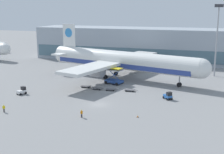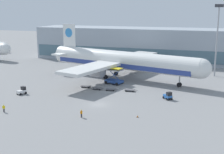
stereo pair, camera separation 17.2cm
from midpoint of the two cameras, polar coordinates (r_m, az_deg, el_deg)
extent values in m
plane|color=gray|center=(74.83, -2.54, -5.08)|extent=(400.00, 400.00, 0.00)
cube|color=#9EA8B2|center=(137.35, 4.76, 6.02)|extent=(90.00, 18.00, 14.00)
cube|color=slate|center=(129.01, 3.79, 4.19)|extent=(88.20, 0.20, 4.90)
cylinder|color=#9EA0A5|center=(109.27, 18.52, 6.02)|extent=(0.50, 0.50, 22.75)
cube|color=#333338|center=(108.67, 18.97, 12.24)|extent=(2.80, 0.50, 1.00)
cylinder|color=white|center=(100.55, 1.71, 3.10)|extent=(51.76, 18.84, 5.80)
cube|color=#2D428E|center=(100.77, 1.70, 2.37)|extent=(47.71, 17.67, 1.45)
sphere|color=white|center=(90.08, 15.99, 1.49)|extent=(5.68, 5.68, 5.68)
cone|color=white|center=(116.00, -9.37, 4.22)|extent=(7.57, 6.95, 5.51)
cube|color=white|center=(112.46, -7.91, 7.55)|extent=(5.14, 1.75, 8.00)
cylinder|color=#3384CC|center=(112.38, -7.93, 8.04)|extent=(3.23, 1.35, 3.20)
cube|color=white|center=(113.86, -8.21, 4.40)|extent=(6.79, 13.49, 0.50)
cube|color=white|center=(102.02, 0.45, 2.83)|extent=(19.95, 48.46, 0.90)
cylinder|color=#9EA0A5|center=(94.16, -2.84, 0.87)|extent=(4.77, 3.78, 2.80)
cylinder|color=#9EA0A5|center=(110.84, 3.25, 2.66)|extent=(4.77, 3.78, 2.80)
cylinder|color=#9EA0A5|center=(92.72, 12.19, -0.17)|extent=(0.36, 0.36, 4.00)
cylinder|color=black|center=(93.18, 12.13, -1.37)|extent=(1.49, 1.20, 1.30)
cylinder|color=#9EA0A5|center=(100.74, -1.28, 1.13)|extent=(0.36, 0.36, 4.00)
cylinder|color=black|center=(101.16, -1.27, 0.02)|extent=(1.49, 1.20, 1.30)
cylinder|color=#9EA0A5|center=(105.99, 0.67, 1.71)|extent=(0.36, 0.36, 4.00)
cylinder|color=black|center=(106.39, 0.67, 0.65)|extent=(1.49, 1.20, 1.30)
sphere|color=white|center=(141.07, -19.05, 4.84)|extent=(4.92, 4.92, 4.92)
cube|color=#284C99|center=(94.75, 0.32, -0.76)|extent=(5.79, 4.22, 0.70)
cube|color=#B2B2B7|center=(94.00, 0.32, 1.32)|extent=(5.50, 4.01, 0.30)
cube|color=yellow|center=(93.89, 0.32, 1.65)|extent=(5.50, 4.01, 0.08)
cube|color=#284C99|center=(94.32, 0.32, 0.38)|extent=(4.16, 1.24, 3.29)
cube|color=#284C99|center=(94.32, 0.32, 0.38)|extent=(4.16, 1.24, 3.29)
cylinder|color=black|center=(95.07, 1.80, -0.93)|extent=(0.96, 0.58, 0.90)
cylinder|color=black|center=(92.59, 0.84, -1.30)|extent=(0.96, 0.58, 0.90)
cylinder|color=black|center=(97.09, -0.17, -0.64)|extent=(0.96, 0.58, 0.90)
cylinder|color=black|center=(94.66, -1.16, -0.99)|extent=(0.96, 0.58, 0.90)
cube|color=#2D66B7|center=(80.26, 10.08, -3.51)|extent=(2.56, 2.66, 0.80)
cube|color=black|center=(79.51, 10.35, -3.04)|extent=(1.53, 1.49, 0.90)
cube|color=black|center=(79.36, 10.55, -3.93)|extent=(1.06, 0.95, 0.24)
cylinder|color=black|center=(80.10, 10.80, -3.87)|extent=(0.57, 0.61, 0.60)
cylinder|color=black|center=(79.36, 9.95, -4.00)|extent=(0.57, 0.61, 0.60)
cylinder|color=black|center=(81.39, 10.18, -3.58)|extent=(0.57, 0.61, 0.60)
cylinder|color=black|center=(80.66, 9.34, -3.70)|extent=(0.57, 0.61, 0.60)
cube|color=silver|center=(86.79, -16.29, -2.60)|extent=(2.13, 2.65, 0.80)
cube|color=black|center=(86.93, -15.97, -1.98)|extent=(1.48, 1.29, 0.90)
cube|color=black|center=(87.53, -15.62, -2.62)|extent=(1.23, 0.60, 0.24)
cylinder|color=black|center=(87.89, -16.10, -2.67)|extent=(0.44, 0.65, 0.60)
cylinder|color=black|center=(86.77, -15.57, -2.84)|extent=(0.44, 0.65, 0.60)
cylinder|color=black|center=(87.03, -16.97, -2.88)|extent=(0.44, 0.65, 0.60)
cylinder|color=black|center=(85.90, -16.45, -3.05)|extent=(0.44, 0.65, 0.60)
cube|color=#56565B|center=(90.67, -4.86, -1.67)|extent=(2.85, 1.59, 0.12)
cube|color=#56565B|center=(90.03, -3.76, -1.75)|extent=(0.90, 0.11, 0.08)
cylinder|color=black|center=(90.96, -4.14, -1.76)|extent=(0.36, 0.16, 0.36)
cylinder|color=black|center=(89.81, -4.42, -1.96)|extent=(0.36, 0.16, 0.36)
cylinder|color=black|center=(91.65, -5.28, -1.67)|extent=(0.36, 0.16, 0.36)
cylinder|color=black|center=(90.50, -5.58, -1.87)|extent=(0.36, 0.16, 0.36)
cube|color=#56565B|center=(88.25, -2.80, -2.04)|extent=(2.85, 1.59, 0.12)
cube|color=#56565B|center=(87.68, -1.65, -2.12)|extent=(0.90, 0.11, 0.08)
cylinder|color=black|center=(88.59, -2.06, -2.13)|extent=(0.36, 0.16, 0.36)
cylinder|color=black|center=(87.42, -2.32, -2.34)|extent=(0.36, 0.16, 0.36)
cylinder|color=black|center=(89.21, -3.25, -2.04)|extent=(0.36, 0.16, 0.36)
cylinder|color=black|center=(88.05, -3.53, -2.24)|extent=(0.36, 0.16, 0.36)
cube|color=#56565B|center=(87.08, -0.28, -2.22)|extent=(2.85, 1.59, 0.12)
cube|color=#56565B|center=(86.58, 0.90, -2.31)|extent=(0.90, 0.11, 0.08)
cylinder|color=black|center=(87.47, 0.46, -2.32)|extent=(0.36, 0.16, 0.36)
cylinder|color=black|center=(86.28, 0.23, -2.53)|extent=(0.36, 0.16, 0.36)
cylinder|color=black|center=(88.01, -0.77, -2.23)|extent=(0.36, 0.16, 0.36)
cylinder|color=black|center=(86.83, -1.02, -2.43)|extent=(0.36, 0.16, 0.36)
cube|color=#56565B|center=(86.47, 3.20, -2.35)|extent=(2.85, 1.59, 0.12)
cube|color=#56565B|center=(86.08, 4.40, -2.44)|extent=(0.90, 0.11, 0.08)
cylinder|color=black|center=(86.92, 3.92, -2.44)|extent=(0.36, 0.16, 0.36)
cylinder|color=black|center=(85.72, 3.73, -2.66)|extent=(0.36, 0.16, 0.36)
cylinder|color=black|center=(87.35, 2.66, -2.35)|extent=(0.36, 0.16, 0.36)
cylinder|color=black|center=(86.15, 2.46, -2.56)|extent=(0.36, 0.16, 0.36)
cylinder|color=black|center=(73.50, -19.28, -5.80)|extent=(0.14, 0.14, 0.82)
cylinder|color=black|center=(73.47, -19.12, -5.80)|extent=(0.14, 0.14, 0.82)
cube|color=yellow|center=(73.27, -19.24, -5.26)|extent=(0.42, 0.37, 0.62)
cylinder|color=yellow|center=(73.30, -19.43, -5.24)|extent=(0.09, 0.09, 0.56)
cylinder|color=yellow|center=(73.22, -19.06, -5.24)|extent=(0.09, 0.09, 0.56)
sphere|color=tan|center=(73.15, -19.27, -4.95)|extent=(0.22, 0.22, 0.22)
sphere|color=yellow|center=(73.13, -19.27, -4.90)|extent=(0.21, 0.21, 0.21)
cylinder|color=black|center=(66.51, -5.72, -7.06)|extent=(0.14, 0.14, 0.82)
cylinder|color=black|center=(66.63, -5.58, -7.03)|extent=(0.14, 0.14, 0.82)
cube|color=orange|center=(66.33, -5.66, -6.46)|extent=(0.36, 0.42, 0.62)
cylinder|color=orange|center=(66.18, -5.83, -6.48)|extent=(0.09, 0.09, 0.55)
cylinder|color=orange|center=(66.46, -5.50, -6.39)|extent=(0.09, 0.09, 0.55)
sphere|color=tan|center=(66.20, -5.67, -6.12)|extent=(0.22, 0.22, 0.22)
sphere|color=yellow|center=(66.18, -5.67, -6.07)|extent=(0.21, 0.21, 0.21)
cube|color=black|center=(66.75, 4.64, -7.33)|extent=(0.40, 0.40, 0.04)
cone|color=orange|center=(66.66, 4.64, -7.10)|extent=(0.32, 0.32, 0.52)
cylinder|color=white|center=(66.65, 4.64, -7.08)|extent=(0.19, 0.19, 0.07)
camera|label=1|loc=(0.09, -90.06, -0.01)|focal=50.00mm
camera|label=2|loc=(0.09, 89.94, 0.01)|focal=50.00mm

